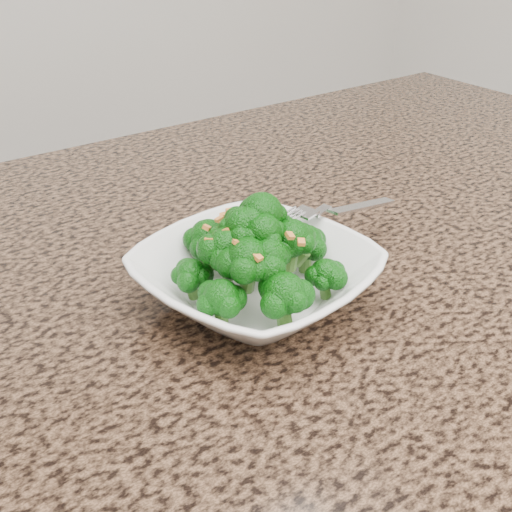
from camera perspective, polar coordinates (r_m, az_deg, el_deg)
granite_counter at (r=0.61m, az=0.17°, el=-5.94°), size 1.64×1.04×0.03m
bowl at (r=0.60m, az=-0.00°, el=-1.99°), size 0.25×0.25×0.05m
broccoli_pile at (r=0.57m, az=-0.00°, el=3.12°), size 0.19×0.19×0.07m
garlic_topping at (r=0.56m, az=-0.00°, el=6.52°), size 0.11×0.11×0.01m
fork at (r=0.66m, az=6.07°, el=4.12°), size 0.19×0.06×0.01m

